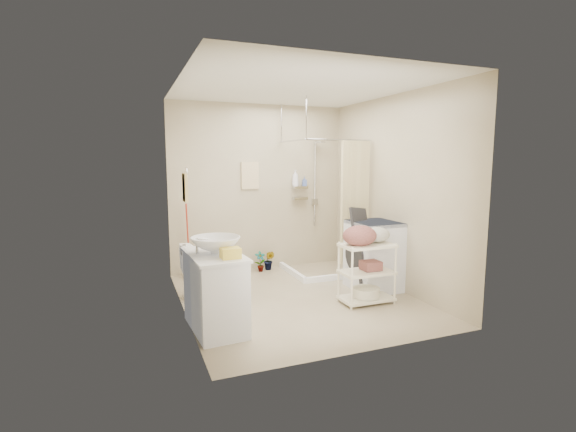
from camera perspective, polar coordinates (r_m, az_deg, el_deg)
name	(u,v)px	position (r m, az deg, el deg)	size (l,w,h in m)	color
floor	(298,298)	(5.39, 1.31, -11.16)	(3.20, 3.20, 0.00)	tan
ceiling	(298,87)	(5.17, 1.41, 17.23)	(2.80, 3.20, 0.04)	silver
wall_back	(259,188)	(6.62, -3.98, 3.84)	(2.80, 0.04, 2.60)	#B9AE90
wall_front	(368,211)	(3.70, 10.92, 0.70)	(2.80, 0.04, 2.60)	#B9AE90
wall_left	(181,200)	(4.76, -14.39, 2.12)	(0.04, 3.20, 2.60)	#B9AE90
wall_right	(394,193)	(5.80, 14.24, 3.09)	(0.04, 3.20, 2.60)	#B9AE90
vanity	(215,291)	(4.42, -9.93, -10.12)	(0.51, 0.91, 0.80)	silver
sink	(216,245)	(4.30, -9.87, -3.94)	(0.50, 0.50, 0.17)	silver
counter_basket	(230,253)	(4.07, -7.87, -5.04)	(0.19, 0.14, 0.10)	yellow
floor_basket	(232,332)	(4.26, -7.60, -15.44)	(0.27, 0.20, 0.14)	yellow
toilet	(208,270)	(5.45, -10.88, -7.32)	(0.38, 0.67, 0.69)	silver
mop	(185,241)	(6.30, -13.87, -3.38)	(0.11, 0.11, 1.11)	#B42B1A
potted_plant_a	(260,262)	(6.58, -3.82, -6.23)	(0.17, 0.11, 0.32)	brown
potted_plant_b	(269,260)	(6.68, -2.59, -6.06)	(0.17, 0.14, 0.31)	brown
hanging_towel	(250,175)	(6.55, -5.21, 5.54)	(0.28, 0.03, 0.42)	beige
towel_ring	(185,186)	(4.56, -13.91, 4.04)	(0.04, 0.22, 0.34)	#EED285
tp_holder	(186,250)	(4.91, -13.77, -4.56)	(0.08, 0.12, 0.14)	white
shower	(322,205)	(6.45, 4.74, 1.50)	(1.10, 1.10, 2.10)	white
shampoo_bottle_a	(295,178)	(6.75, 1.00, 5.22)	(0.10, 0.10, 0.26)	white
shampoo_bottle_b	(305,181)	(6.79, 2.28, 4.77)	(0.07, 0.07, 0.15)	#425898
washing_machine	(375,255)	(5.78, 11.86, -5.27)	(0.63, 0.65, 0.92)	silver
laundry_rack	(367,268)	(5.20, 10.72, -6.95)	(0.64, 0.37, 0.88)	#F0E8C9
ironing_board	(363,248)	(5.67, 10.24, -4.32)	(0.32, 0.10, 1.15)	black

